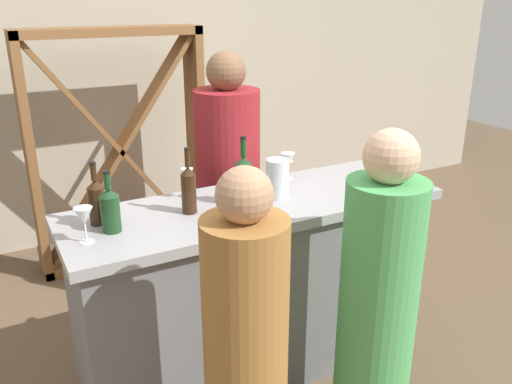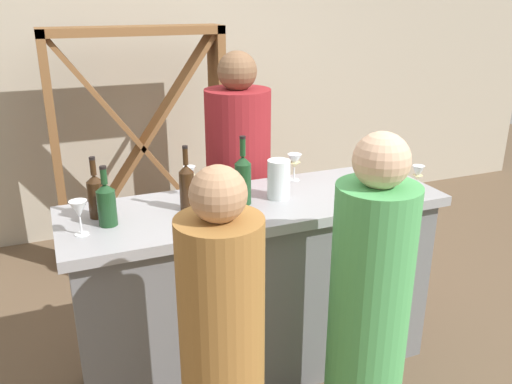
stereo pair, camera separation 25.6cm
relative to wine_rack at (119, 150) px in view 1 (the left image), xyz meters
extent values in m
plane|color=brown|center=(0.26, -1.65, -0.87)|extent=(12.00, 12.00, 0.00)
cube|color=#B2A893|center=(0.26, 0.55, 0.53)|extent=(8.00, 0.10, 2.80)
cube|color=slate|center=(0.26, -1.65, -0.40)|extent=(1.82, 0.54, 0.93)
cube|color=#99999E|center=(0.26, -1.65, 0.09)|extent=(1.90, 0.62, 0.05)
cube|color=brown|center=(-0.61, 0.00, 0.00)|extent=(0.06, 0.28, 1.73)
cube|color=brown|center=(0.61, 0.00, 0.00)|extent=(0.06, 0.28, 1.73)
cube|color=brown|center=(0.00, 0.00, 0.84)|extent=(1.28, 0.28, 0.06)
cube|color=brown|center=(0.00, 0.00, -0.84)|extent=(1.28, 0.28, 0.06)
cube|color=brown|center=(0.00, 0.00, 0.00)|extent=(1.19, 0.20, 1.64)
cube|color=brown|center=(0.00, 0.00, 0.00)|extent=(1.19, 0.20, 1.64)
cylinder|color=#331E0F|center=(-0.48, -1.56, 0.20)|extent=(0.08, 0.08, 0.17)
cone|color=#331E0F|center=(-0.48, -1.56, 0.30)|extent=(0.08, 0.08, 0.03)
cylinder|color=#331E0F|center=(-0.48, -1.56, 0.35)|extent=(0.03, 0.03, 0.07)
cylinder|color=black|center=(-0.48, -1.56, 0.39)|extent=(0.03, 0.03, 0.01)
cylinder|color=#193D1E|center=(-0.45, -1.67, 0.19)|extent=(0.08, 0.08, 0.16)
cone|color=#193D1E|center=(-0.45, -1.67, 0.29)|extent=(0.08, 0.08, 0.03)
cylinder|color=#193D1E|center=(-0.45, -1.67, 0.34)|extent=(0.03, 0.03, 0.07)
cylinder|color=black|center=(-0.45, -1.67, 0.38)|extent=(0.03, 0.03, 0.01)
cylinder|color=#331E0F|center=(-0.08, -1.63, 0.21)|extent=(0.07, 0.07, 0.19)
cone|color=#331E0F|center=(-0.08, -1.63, 0.32)|extent=(0.07, 0.07, 0.04)
cylinder|color=#331E0F|center=(-0.08, -1.63, 0.38)|extent=(0.02, 0.02, 0.08)
cylinder|color=black|center=(-0.08, -1.63, 0.42)|extent=(0.03, 0.03, 0.01)
cylinder|color=#193D1E|center=(0.20, -1.65, 0.21)|extent=(0.08, 0.08, 0.20)
cone|color=#193D1E|center=(0.20, -1.65, 0.34)|extent=(0.08, 0.08, 0.04)
cylinder|color=#193D1E|center=(0.20, -1.65, 0.40)|extent=(0.03, 0.03, 0.09)
cylinder|color=black|center=(0.20, -1.65, 0.45)|extent=(0.03, 0.03, 0.01)
cylinder|color=white|center=(1.08, -1.84, 0.11)|extent=(0.07, 0.07, 0.00)
cylinder|color=white|center=(1.08, -1.84, 0.15)|extent=(0.01, 0.01, 0.06)
cone|color=white|center=(1.08, -1.84, 0.22)|extent=(0.06, 0.06, 0.07)
cone|color=beige|center=(1.08, -1.84, 0.19)|extent=(0.05, 0.05, 0.02)
cylinder|color=white|center=(-0.57, -1.73, 0.11)|extent=(0.06, 0.06, 0.00)
cylinder|color=white|center=(-0.57, -1.73, 0.15)|extent=(0.01, 0.01, 0.08)
cone|color=white|center=(-0.57, -1.73, 0.23)|extent=(0.08, 0.08, 0.07)
cylinder|color=white|center=(-0.01, -1.44, 0.11)|extent=(0.07, 0.07, 0.00)
cylinder|color=white|center=(-0.01, -1.44, 0.15)|extent=(0.01, 0.01, 0.08)
cone|color=white|center=(-0.01, -1.44, 0.23)|extent=(0.06, 0.06, 0.08)
cone|color=beige|center=(-0.01, -1.44, 0.21)|extent=(0.05, 0.05, 0.03)
cylinder|color=white|center=(0.58, -1.43, 0.11)|extent=(0.06, 0.06, 0.00)
cylinder|color=white|center=(0.58, -1.43, 0.15)|extent=(0.01, 0.01, 0.07)
cone|color=white|center=(0.58, -1.43, 0.22)|extent=(0.08, 0.08, 0.07)
cone|color=beige|center=(0.58, -1.43, 0.20)|extent=(0.07, 0.07, 0.03)
cylinder|color=silver|center=(0.39, -1.64, 0.21)|extent=(0.11, 0.11, 0.20)
cylinder|color=#4CA559|center=(0.52, -2.29, -0.25)|extent=(0.41, 0.41, 1.24)
sphere|color=#D8AD8C|center=(0.52, -2.29, 0.48)|extent=(0.23, 0.23, 0.23)
cylinder|color=#9E6B33|center=(-0.16, -2.36, -0.25)|extent=(0.31, 0.31, 1.24)
sphere|color=tan|center=(-0.16, -2.36, 0.46)|extent=(0.20, 0.20, 0.20)
cylinder|color=maroon|center=(0.39, -1.05, -0.15)|extent=(0.46, 0.46, 1.43)
sphere|color=brown|center=(0.39, -1.05, 0.67)|extent=(0.23, 0.23, 0.23)
camera|label=1|loc=(-0.89, -3.81, 1.07)|focal=37.29mm
camera|label=2|loc=(-0.66, -3.92, 1.07)|focal=37.29mm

